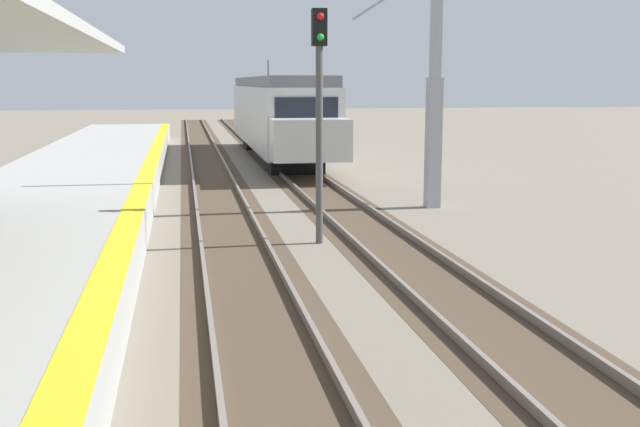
% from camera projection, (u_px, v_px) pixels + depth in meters
% --- Properties ---
extents(track_pair_nearest_platform, '(2.34, 120.00, 0.16)m').
position_uv_depth(track_pair_nearest_platform, '(235.00, 250.00, 16.70)').
color(track_pair_nearest_platform, '#4C3D2D').
rests_on(track_pair_nearest_platform, ground).
extents(track_pair_middle, '(2.34, 120.00, 0.16)m').
position_uv_depth(track_pair_middle, '(388.00, 244.00, 17.28)').
color(track_pair_middle, '#4C3D2D').
rests_on(track_pair_middle, ground).
extents(approaching_train, '(2.93, 19.60, 4.76)m').
position_uv_depth(approaching_train, '(278.00, 113.00, 36.49)').
color(approaching_train, silver).
rests_on(approaching_train, ground).
extents(rail_signal_post, '(0.32, 0.34, 5.20)m').
position_uv_depth(rail_signal_post, '(319.00, 102.00, 17.08)').
color(rail_signal_post, '#4C4C4C').
rests_on(rail_signal_post, ground).
extents(catenary_pylon_far_side, '(5.00, 0.40, 7.50)m').
position_uv_depth(catenary_pylon_far_side, '(425.00, 83.00, 22.02)').
color(catenary_pylon_far_side, '#9EA3A8').
rests_on(catenary_pylon_far_side, ground).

